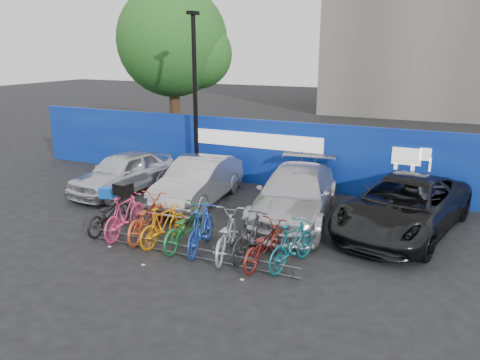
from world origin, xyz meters
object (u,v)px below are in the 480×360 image
Objects in this scene: bike_5 at (201,229)px; bike_8 at (264,244)px; car_0 at (123,172)px; bike_1 at (125,215)px; bike_0 at (109,214)px; bike_3 at (164,225)px; bike_6 at (226,235)px; bike_rack at (190,251)px; bike_2 at (146,217)px; car_3 at (404,206)px; bike_9 at (292,244)px; car_2 at (295,194)px; bike_7 at (250,236)px; car_1 at (198,181)px; lamppost at (195,94)px; tree at (177,44)px; bike_4 at (186,226)px.

bike_5 is 1.72m from bike_8.
car_0 is 2.15× the size of bike_1.
bike_0 is 1.06× the size of bike_3.
bike_6 is at bearing -22.99° from car_0.
bike_2 is at bearing 159.09° from bike_rack.
bike_9 is (-2.07, -3.32, -0.19)m from car_3.
bike_6 is (3.01, -0.02, -0.04)m from bike_1.
bike_7 is at bearing -100.47° from car_2.
car_1 reaches higher than bike_7.
bike_6 is (2.61, -3.30, -0.19)m from car_1.
car_1 is 3.44m from bike_3.
lamppost is 3.23× the size of bike_8.
car_1 is 2.09× the size of bike_2.
car_2 is at bearing 6.26° from car_0.
bike_rack is 3.06× the size of bike_0.
bike_6 reaches higher than bike_8.
tree is at bearing -72.84° from bike_2.
bike_3 is (-5.50, -3.42, -0.23)m from car_3.
bike_0 is at bearing 5.04° from bike_3.
lamppost reaches higher than bike_3.
bike_1 is at bearing -147.71° from car_2.
car_1 is 2.54× the size of bike_3.
bike_4 is 1.05× the size of bike_5.
car_1 reaches higher than bike_8.
tree reaches higher than bike_4.
car_2 is at bearing -77.86° from bike_8.
bike_2 is at bearing -171.01° from bike_1.
bike_5 is at bearing 165.27° from bike_2.
bike_3 is (0.85, -3.32, -0.20)m from car_1.
car_3 is (6.35, 0.10, 0.02)m from car_1.
bike_3 is at bearing 6.29° from bike_8.
bike_6 is at bearing 34.52° from bike_rack.
bike_3 is at bearing 154.71° from bike_2.
bike_1 is at bearing -101.00° from car_1.
tree is at bearing -67.22° from bike_6.
bike_2 is at bearing -74.53° from lamppost.
lamppost reaches higher than bike_7.
bike_5 is at bearing 176.34° from bike_0.
bike_0 is at bearing 1.05° from bike_4.
car_3 reaches higher than bike_5.
bike_0 is at bearing -13.68° from bike_1.
car_1 is 4.21m from bike_6.
car_0 is 2.06× the size of bike_4.
bike_1 is 0.59m from bike_2.
bike_9 is at bearing -108.67° from car_3.
bike_2 is (-1.72, 0.66, 0.39)m from bike_rack.
bike_rack is 1.50m from bike_7.
bike_7 is (3.59, 0.14, -0.03)m from bike_1.
car_0 is 6.31m from car_2.
car_3 is at bearing 8.15° from car_0.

